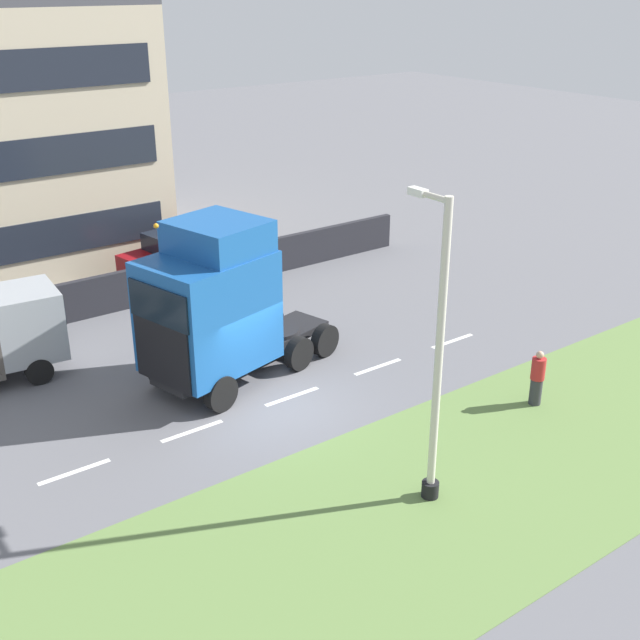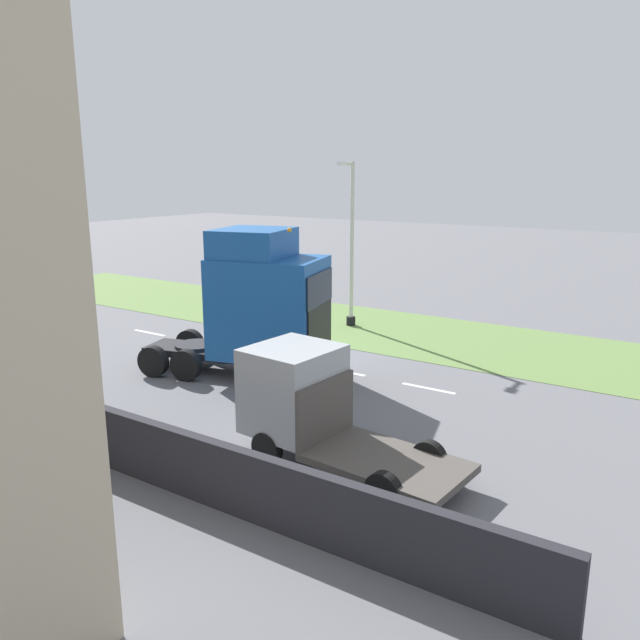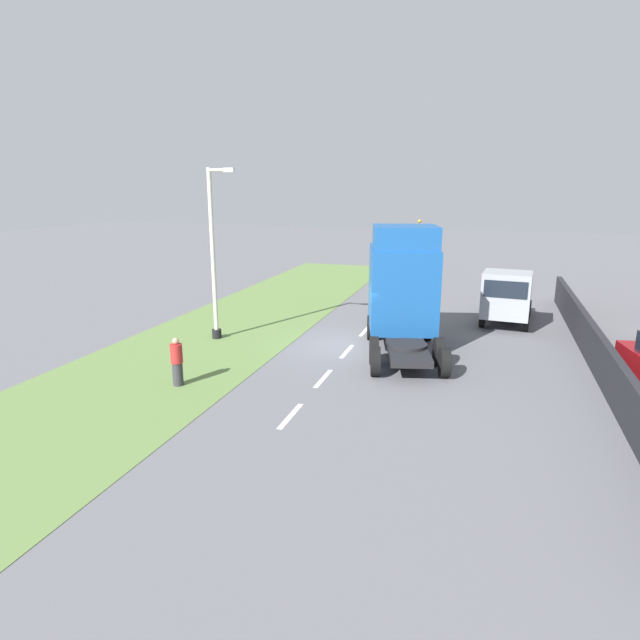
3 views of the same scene
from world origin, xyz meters
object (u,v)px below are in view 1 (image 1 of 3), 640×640
object	(u,v)px
pedestrian	(537,379)
lorry_cab	(215,307)
lamp_post	(436,372)
flatbed_truck	(11,332)
parked_car	(178,255)

from	to	relation	value
pedestrian	lorry_cab	bearing A→B (deg)	46.13
lorry_cab	lamp_post	bearing A→B (deg)	174.58
flatbed_truck	pedestrian	bearing A→B (deg)	52.03
flatbed_truck	pedestrian	size ratio (longest dim) A/B	3.38
flatbed_truck	pedestrian	world-z (taller)	flatbed_truck
parked_car	lorry_cab	bearing A→B (deg)	150.23
flatbed_truck	pedestrian	distance (m)	15.27
flatbed_truck	parked_car	bearing A→B (deg)	126.20
lorry_cab	pedestrian	xyz separation A→B (m)	(-6.30, -6.56, -1.66)
lorry_cab	pedestrian	size ratio (longest dim) A/B	3.99
parked_car	pedestrian	bearing A→B (deg)	-177.32
parked_car	lamp_post	bearing A→B (deg)	163.18
parked_car	pedestrian	size ratio (longest dim) A/B	2.87
pedestrian	parked_car	bearing A→B (deg)	12.48
lamp_post	pedestrian	world-z (taller)	lamp_post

